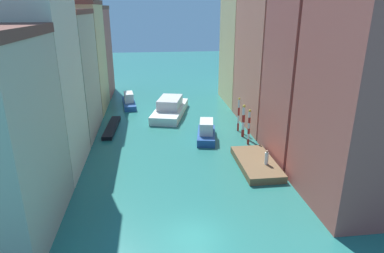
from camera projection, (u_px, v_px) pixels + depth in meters
name	position (u px, v px, depth m)	size (l,w,h in m)	color
ground_plane	(171.00, 122.00, 45.84)	(154.00, 154.00, 0.00)	#28756B
building_left_1	(28.00, 71.00, 29.49)	(7.74, 8.99, 19.19)	beige
building_left_2	(59.00, 75.00, 39.58)	(7.74, 10.62, 14.72)	#BCB299
building_left_3	(76.00, 57.00, 48.98)	(7.74, 9.37, 15.87)	#DBB77A
building_left_4	(87.00, 52.00, 57.71)	(7.74, 9.11, 15.17)	#B25147
building_right_0	(367.00, 101.00, 24.67)	(7.74, 9.01, 16.74)	#B25147
building_right_1	(315.00, 56.00, 32.33)	(7.74, 8.03, 20.84)	#B25147
building_right_2	(275.00, 54.00, 42.42)	(7.74, 12.22, 18.50)	#C6705B
building_right_3	(250.00, 32.00, 52.55)	(7.74, 10.76, 22.35)	#DBB77A
waterfront_dock	(256.00, 163.00, 33.01)	(3.45, 7.37, 0.70)	brown
person_on_dock	(267.00, 158.00, 31.89)	(0.36, 0.36, 1.45)	white
mooring_pole_0	(249.00, 127.00, 37.81)	(0.30, 0.30, 4.17)	red
mooring_pole_1	(243.00, 120.00, 40.13)	(0.37, 0.37, 4.04)	red
mooring_pole_2	(239.00, 114.00, 41.99)	(0.27, 0.27, 4.35)	red
vaporetto_white	(170.00, 108.00, 48.82)	(6.30, 11.19, 2.55)	white
gondola_black	(112.00, 127.00, 43.23)	(1.65, 8.15, 0.47)	black
motorboat_0	(206.00, 132.00, 39.73)	(2.96, 5.69, 2.31)	#234C93
motorboat_1	(129.00, 101.00, 53.24)	(2.58, 6.90, 2.17)	#234C93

